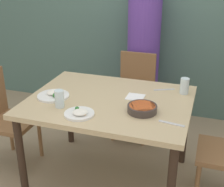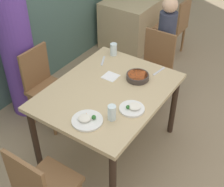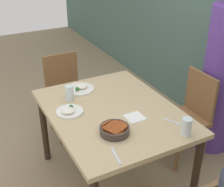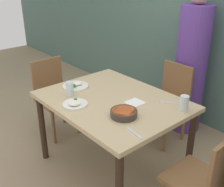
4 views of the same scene
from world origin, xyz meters
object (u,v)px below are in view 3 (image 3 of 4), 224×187
chair_adult_spot (189,114)px  glass_water_tall (187,127)px  person_adult (221,78)px  bowl_curry (115,130)px  plate_rice_adult (69,111)px

chair_adult_spot → glass_water_tall: glass_water_tall is taller
person_adult → bowl_curry: size_ratio=7.85×
person_adult → glass_water_tall: bearing=-57.9°
glass_water_tall → chair_adult_spot: bearing=136.2°
plate_rice_adult → person_adult: bearing=85.8°
chair_adult_spot → plate_rice_adult: (-0.11, -1.16, 0.30)m
bowl_curry → plate_rice_adult: 0.45m
plate_rice_adult → chair_adult_spot: bearing=84.5°
person_adult → bowl_curry: 1.36m
chair_adult_spot → glass_water_tall: size_ratio=6.67×
bowl_curry → glass_water_tall: (0.25, 0.44, 0.04)m
person_adult → glass_water_tall: size_ratio=12.79×
person_adult → plate_rice_adult: size_ratio=7.84×
glass_water_tall → plate_rice_adult: bearing=-136.4°
person_adult → plate_rice_adult: 1.52m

